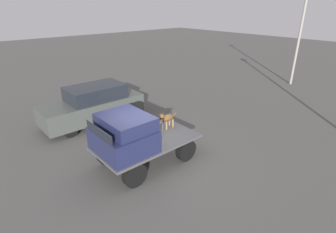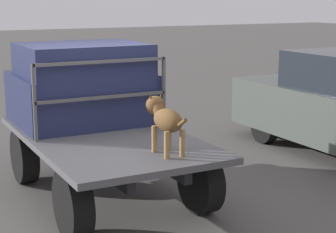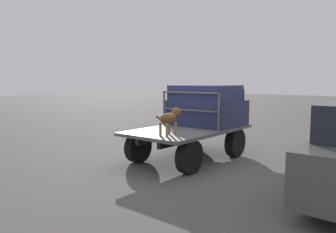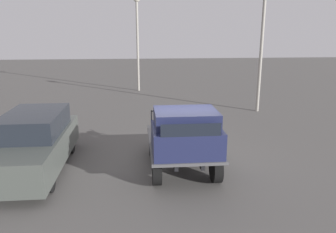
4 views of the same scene
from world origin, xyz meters
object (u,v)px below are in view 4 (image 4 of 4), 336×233
(light_pole_near, at_px, (263,31))
(parked_sedan, at_px, (34,143))
(flatbed_truck, at_px, (181,149))
(dog, at_px, (168,118))

(light_pole_near, bearing_deg, parked_sedan, -54.40)
(flatbed_truck, xyz_separation_m, parked_sedan, (-0.20, -4.34, 0.26))
(parked_sedan, relative_size, light_pole_near, 0.76)
(dog, relative_size, light_pole_near, 0.15)
(flatbed_truck, height_order, light_pole_near, light_pole_near)
(dog, height_order, parked_sedan, parked_sedan)
(dog, distance_m, parked_sedan, 4.16)
(dog, height_order, light_pole_near, light_pole_near)
(light_pole_near, bearing_deg, flatbed_truck, -35.61)
(flatbed_truck, distance_m, dog, 1.34)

